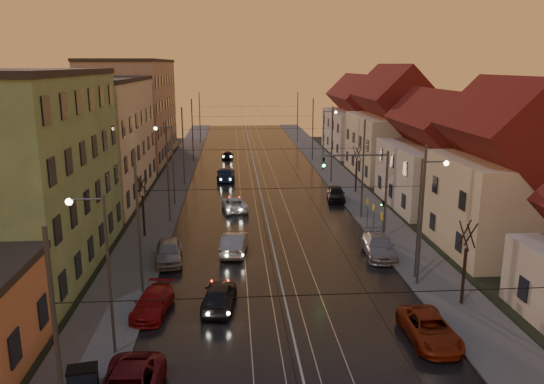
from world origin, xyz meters
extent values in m
plane|color=black|center=(0.00, 0.00, 0.00)|extent=(160.00, 160.00, 0.00)
cube|color=black|center=(0.00, 40.00, 0.02)|extent=(16.00, 120.00, 0.04)
cube|color=#4C4C4C|center=(-10.00, 40.00, 0.07)|extent=(4.00, 120.00, 0.15)
cube|color=#4C4C4C|center=(10.00, 40.00, 0.07)|extent=(4.00, 120.00, 0.15)
cube|color=gray|center=(-2.20, 40.00, 0.06)|extent=(0.06, 120.00, 0.03)
cube|color=gray|center=(-0.77, 40.00, 0.06)|extent=(0.06, 120.00, 0.03)
cube|color=gray|center=(0.77, 40.00, 0.06)|extent=(0.06, 120.00, 0.03)
cube|color=gray|center=(2.20, 40.00, 0.06)|extent=(0.06, 120.00, 0.03)
cube|color=#618052|center=(-17.50, 14.00, 6.50)|extent=(10.00, 18.00, 13.00)
cube|color=beige|center=(-17.50, 34.00, 6.00)|extent=(10.00, 20.00, 12.00)
cube|color=#9D7B65|center=(-17.50, 58.00, 7.00)|extent=(10.00, 24.00, 14.00)
cube|color=beige|center=(17.00, 15.00, 3.50)|extent=(8.50, 10.00, 7.00)
pyramid|color=#591416|center=(17.00, 15.00, 8.90)|extent=(8.67, 10.20, 3.80)
cube|color=beige|center=(17.00, 28.00, 3.00)|extent=(9.00, 12.00, 6.00)
pyramid|color=#591416|center=(17.00, 28.00, 7.60)|extent=(9.18, 12.24, 3.20)
cube|color=beige|center=(17.00, 43.00, 3.75)|extent=(9.00, 14.00, 7.50)
pyramid|color=#591416|center=(17.00, 43.00, 9.50)|extent=(9.18, 14.28, 4.00)
cube|color=beige|center=(17.00, 61.00, 3.25)|extent=(9.00, 16.00, 6.50)
pyramid|color=#591416|center=(17.00, 61.00, 8.25)|extent=(9.18, 16.32, 3.50)
cylinder|color=#595B60|center=(-8.60, -6.00, 4.50)|extent=(0.16, 0.16, 9.00)
cylinder|color=#595B60|center=(-8.60, 9.00, 4.50)|extent=(0.16, 0.16, 9.00)
cylinder|color=#595B60|center=(8.60, 9.00, 4.50)|extent=(0.16, 0.16, 9.00)
cylinder|color=#595B60|center=(-8.60, 24.00, 4.50)|extent=(0.16, 0.16, 9.00)
cylinder|color=#595B60|center=(8.60, 24.00, 4.50)|extent=(0.16, 0.16, 9.00)
cylinder|color=#595B60|center=(-8.60, 39.00, 4.50)|extent=(0.16, 0.16, 9.00)
cylinder|color=#595B60|center=(8.60, 39.00, 4.50)|extent=(0.16, 0.16, 9.00)
cylinder|color=#595B60|center=(-8.60, 54.00, 4.50)|extent=(0.16, 0.16, 9.00)
cylinder|color=#595B60|center=(8.60, 54.00, 4.50)|extent=(0.16, 0.16, 9.00)
cylinder|color=#595B60|center=(-8.60, 72.00, 4.50)|extent=(0.16, 0.16, 9.00)
cylinder|color=#595B60|center=(8.60, 72.00, 4.50)|extent=(0.16, 0.16, 9.00)
cylinder|color=#595B60|center=(-8.80, 2.00, 4.00)|extent=(0.14, 0.14, 8.00)
cylinder|color=#595B60|center=(-9.60, 2.00, 7.80)|extent=(1.60, 0.10, 0.10)
sphere|color=#FFD88C|center=(-10.32, 2.00, 7.70)|extent=(0.32, 0.32, 0.32)
cylinder|color=#595B60|center=(8.80, 10.00, 4.00)|extent=(0.14, 0.14, 8.00)
cylinder|color=#595B60|center=(9.60, 10.00, 7.80)|extent=(1.60, 0.10, 0.10)
sphere|color=#FFD88C|center=(10.32, 10.00, 7.70)|extent=(0.32, 0.32, 0.32)
cylinder|color=#595B60|center=(-8.80, 30.00, 4.00)|extent=(0.14, 0.14, 8.00)
cylinder|color=#595B60|center=(-9.60, 30.00, 7.80)|extent=(1.60, 0.10, 0.10)
sphere|color=#FFD88C|center=(-10.32, 30.00, 7.70)|extent=(0.32, 0.32, 0.32)
cylinder|color=#595B60|center=(8.80, 46.00, 4.00)|extent=(0.14, 0.14, 8.00)
cylinder|color=#595B60|center=(9.60, 46.00, 7.80)|extent=(1.60, 0.10, 0.10)
sphere|color=#FFD88C|center=(10.32, 46.00, 7.70)|extent=(0.32, 0.32, 0.32)
cylinder|color=#595B60|center=(9.00, 18.00, 3.60)|extent=(0.20, 0.20, 7.20)
cylinder|color=#595B60|center=(6.40, 18.00, 6.90)|extent=(5.20, 0.14, 0.14)
imported|color=black|center=(4.00, 18.00, 6.30)|extent=(0.15, 0.18, 0.90)
sphere|color=#19FF3F|center=(4.00, 17.88, 6.15)|extent=(0.20, 0.20, 0.20)
cylinder|color=black|center=(-10.20, 20.00, 1.75)|extent=(0.18, 0.18, 3.50)
cylinder|color=black|center=(-9.97, 20.09, 4.30)|extent=(0.37, 0.92, 1.61)
cylinder|color=black|center=(-10.29, 20.23, 4.30)|extent=(0.91, 0.40, 1.61)
cylinder|color=black|center=(-10.43, 19.91, 4.30)|extent=(0.37, 0.92, 1.61)
cylinder|color=black|center=(-10.07, 19.78, 4.30)|extent=(0.84, 0.54, 1.62)
cylinder|color=black|center=(10.20, 6.00, 1.75)|extent=(0.18, 0.18, 3.50)
cylinder|color=black|center=(10.43, 6.09, 4.30)|extent=(0.37, 0.92, 1.61)
cylinder|color=black|center=(10.11, 6.23, 4.30)|extent=(0.91, 0.40, 1.61)
cylinder|color=black|center=(9.97, 5.91, 4.30)|extent=(0.37, 0.92, 1.61)
cylinder|color=black|center=(10.32, 5.78, 4.30)|extent=(0.84, 0.54, 1.62)
cylinder|color=black|center=(10.40, 34.00, 1.75)|extent=(0.18, 0.18, 3.50)
cylinder|color=black|center=(10.63, 34.09, 4.30)|extent=(0.37, 0.92, 1.61)
cylinder|color=black|center=(10.31, 34.23, 4.30)|extent=(0.91, 0.40, 1.61)
cylinder|color=black|center=(10.17, 33.91, 4.30)|extent=(0.37, 0.92, 1.61)
cylinder|color=black|center=(10.53, 33.78, 4.30)|extent=(0.84, 0.54, 1.62)
imported|color=black|center=(-3.88, 6.77, 0.75)|extent=(2.23, 4.57, 1.50)
imported|color=#9F9FA5|center=(-2.95, 15.81, 0.79)|extent=(2.23, 4.93, 1.57)
imported|color=silver|center=(-2.88, 27.66, 0.64)|extent=(2.73, 4.86, 1.28)
imported|color=#18254A|center=(-3.84, 41.37, 0.77)|extent=(2.18, 5.30, 1.53)
imported|color=black|center=(-3.76, 56.17, 0.62)|extent=(1.84, 3.79, 1.25)
imported|color=maroon|center=(-7.60, 6.34, 0.63)|extent=(2.31, 4.53, 1.26)
imported|color=#9D9DA3|center=(-7.60, 14.35, 0.79)|extent=(2.29, 4.77, 1.57)
imported|color=maroon|center=(6.83, 2.16, 0.67)|extent=(2.26, 4.82, 1.33)
imported|color=#9D9DA2|center=(7.60, 14.50, 0.74)|extent=(2.52, 5.29, 1.49)
imported|color=black|center=(7.57, 30.75, 0.74)|extent=(2.31, 4.55, 1.48)
cube|color=black|center=(-9.42, -1.23, 0.70)|extent=(1.33, 1.01, 1.10)
camera|label=1|loc=(-2.94, -21.59, 13.70)|focal=35.00mm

